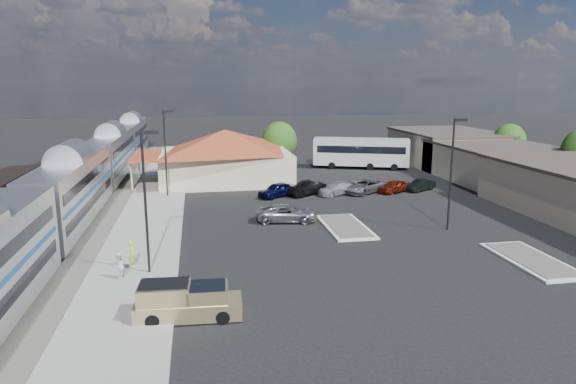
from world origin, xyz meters
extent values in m
plane|color=black|center=(0.00, 0.00, 0.00)|extent=(280.00, 280.00, 0.00)
cube|color=#4C4944|center=(-21.00, 8.00, 0.06)|extent=(16.00, 100.00, 0.12)
cube|color=gray|center=(-12.00, 6.00, 0.09)|extent=(5.50, 92.00, 0.18)
cube|color=silver|center=(-18.00, 6.46, 3.05)|extent=(3.00, 20.00, 5.00)
cube|color=black|center=(-18.00, 6.46, 0.30)|extent=(2.20, 16.00, 0.60)
cube|color=silver|center=(-18.00, 27.46, 3.05)|extent=(3.00, 20.00, 5.00)
cube|color=black|center=(-18.00, 27.46, 0.30)|extent=(2.20, 16.00, 0.60)
cube|color=silver|center=(-18.00, 48.46, 3.05)|extent=(3.00, 20.00, 5.00)
cube|color=black|center=(-18.00, 48.46, 0.30)|extent=(2.20, 16.00, 0.60)
cube|color=black|center=(-24.00, 7.43, 0.30)|extent=(2.20, 12.00, 0.60)
cylinder|color=black|center=(-24.00, 23.43, 2.10)|extent=(2.80, 14.00, 2.80)
cube|color=black|center=(-24.00, 23.43, 0.30)|extent=(2.20, 12.00, 0.60)
cube|color=beige|center=(-4.50, 24.00, 1.80)|extent=(15.00, 12.00, 3.60)
pyramid|color=maroon|center=(-4.50, 24.00, 4.90)|extent=(15.30, 12.24, 2.60)
cube|color=maroon|center=(-13.60, 24.00, 3.30)|extent=(3.20, 9.60, 0.25)
cube|color=#C6B28C|center=(28.00, 18.00, 2.00)|extent=(12.00, 18.00, 4.00)
cube|color=#3F3833|center=(28.00, 18.00, 4.15)|extent=(12.40, 18.40, 0.30)
cube|color=#C6B28C|center=(28.00, 32.00, 2.25)|extent=(12.00, 16.00, 4.50)
cube|color=#3F3833|center=(28.00, 32.00, 4.65)|extent=(12.40, 16.40, 0.30)
cube|color=silver|center=(4.00, 2.00, 0.07)|extent=(3.30, 7.50, 0.15)
cube|color=#4C4944|center=(4.00, 2.00, 0.16)|extent=(2.70, 6.90, 0.10)
cube|color=silver|center=(14.00, -8.00, 0.07)|extent=(3.30, 7.50, 0.15)
cube|color=#4C4944|center=(14.00, -8.00, 0.16)|extent=(2.70, 6.90, 0.10)
cylinder|color=black|center=(-11.00, -6.00, 4.50)|extent=(0.16, 0.16, 9.00)
cube|color=black|center=(-10.50, -6.00, 8.85)|extent=(1.00, 0.25, 0.22)
cylinder|color=black|center=(-11.00, 16.00, 4.50)|extent=(0.16, 0.16, 9.00)
cube|color=black|center=(-10.50, 16.00, 8.85)|extent=(1.00, 0.25, 0.22)
cylinder|color=black|center=(12.00, 0.00, 4.50)|extent=(0.16, 0.16, 9.00)
cube|color=black|center=(12.50, 0.00, 8.85)|extent=(1.00, 0.25, 0.22)
cylinder|color=#382314|center=(34.00, 26.00, 1.28)|extent=(0.30, 0.30, 2.55)
ellipsoid|color=#1C4513|center=(34.00, 26.00, 3.77)|extent=(4.41, 4.41, 4.87)
cylinder|color=#382314|center=(3.00, 30.00, 1.36)|extent=(0.30, 0.30, 2.73)
ellipsoid|color=#1C4513|center=(3.00, 30.00, 4.03)|extent=(4.71, 4.71, 5.21)
cube|color=tan|center=(-8.50, -12.50, 0.53)|extent=(5.44, 2.24, 0.87)
cube|color=tan|center=(-8.50, -12.50, 1.21)|extent=(2.13, 1.96, 0.92)
cube|color=tan|center=(-8.50, -12.50, 1.31)|extent=(2.66, 1.98, 1.07)
cylinder|color=black|center=(-6.84, -13.47, 0.35)|extent=(0.71, 0.31, 0.70)
cylinder|color=black|center=(-6.74, -11.72, 0.35)|extent=(0.71, 0.31, 0.70)
cylinder|color=black|center=(-10.26, -13.28, 0.35)|extent=(0.71, 0.31, 0.70)
cylinder|color=black|center=(-10.16, -11.53, 0.35)|extent=(0.71, 0.31, 0.70)
imported|color=#A9ACB1|center=(-0.41, 4.68, 0.72)|extent=(5.53, 3.23, 1.45)
cube|color=white|center=(14.38, 29.98, 2.31)|extent=(13.10, 6.95, 3.66)
cube|color=black|center=(14.38, 29.98, 2.75)|extent=(12.14, 6.65, 0.97)
cylinder|color=black|center=(18.22, 27.28, 0.48)|extent=(1.02, 0.63, 0.97)
cylinder|color=black|center=(19.06, 29.65, 0.48)|extent=(1.02, 0.63, 0.97)
cylinder|color=black|center=(10.31, 30.09, 0.48)|extent=(1.02, 0.63, 0.97)
cylinder|color=black|center=(11.15, 32.46, 0.48)|extent=(1.02, 0.63, 0.97)
imported|color=#B5DC44|center=(-12.12, -4.86, 1.04)|extent=(0.42, 0.63, 1.73)
imported|color=white|center=(-12.68, -6.90, 0.99)|extent=(0.67, 0.83, 1.62)
imported|color=#0B0F38|center=(0.23, 14.29, 0.75)|extent=(4.64, 3.91, 1.50)
imported|color=black|center=(3.43, 14.59, 0.75)|extent=(4.68, 3.79, 1.50)
imported|color=silver|center=(6.63, 14.29, 0.66)|extent=(4.87, 3.70, 1.31)
imported|color=gray|center=(9.83, 14.59, 0.74)|extent=(5.79, 4.89, 1.47)
imported|color=maroon|center=(13.03, 14.29, 0.69)|extent=(4.32, 3.30, 1.37)
imported|color=black|center=(16.23, 14.59, 0.64)|extent=(4.04, 3.04, 1.27)
camera|label=1|loc=(-7.78, -37.20, 11.81)|focal=32.00mm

